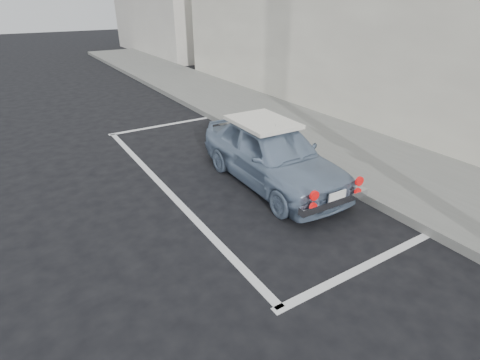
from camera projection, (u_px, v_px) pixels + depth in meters
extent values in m
plane|color=black|center=(311.00, 258.00, 5.04)|extent=(80.00, 80.00, 0.00)
cube|color=slate|center=(361.00, 156.00, 8.05)|extent=(2.80, 40.00, 0.15)
cube|color=black|center=(347.00, 72.00, 9.68)|extent=(0.10, 16.00, 2.40)
cube|color=silver|center=(366.00, 266.00, 4.90)|extent=(3.00, 0.12, 0.01)
cube|color=silver|center=(164.00, 125.00, 10.21)|extent=(3.00, 0.12, 0.01)
cube|color=silver|center=(164.00, 188.00, 6.89)|extent=(0.12, 7.00, 0.01)
imported|color=#788DA9|center=(272.00, 154.00, 6.85)|extent=(1.45, 3.43, 1.16)
cube|color=silver|center=(263.00, 122.00, 6.89)|extent=(0.99, 1.31, 0.07)
cube|color=silver|center=(334.00, 201.00, 5.67)|extent=(1.30, 0.15, 0.12)
cube|color=white|center=(337.00, 197.00, 5.59)|extent=(0.33, 0.03, 0.17)
cylinder|color=red|center=(314.00, 196.00, 5.33)|extent=(0.15, 0.04, 0.15)
cylinder|color=red|center=(359.00, 181.00, 5.75)|extent=(0.15, 0.04, 0.15)
cylinder|color=red|center=(313.00, 207.00, 5.41)|extent=(0.12, 0.04, 0.12)
cylinder|color=red|center=(358.00, 192.00, 5.83)|extent=(0.12, 0.04, 0.12)
ellipsoid|color=#6C6252|center=(317.00, 210.00, 5.97)|extent=(0.33, 0.38, 0.20)
sphere|color=#6C6252|center=(326.00, 209.00, 5.87)|extent=(0.13, 0.13, 0.13)
cone|color=#6C6252|center=(325.00, 207.00, 5.81)|extent=(0.04, 0.04, 0.05)
cone|color=#6C6252|center=(327.00, 205.00, 5.86)|extent=(0.04, 0.04, 0.05)
cylinder|color=#6C6252|center=(308.00, 210.00, 6.12)|extent=(0.18, 0.17, 0.03)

